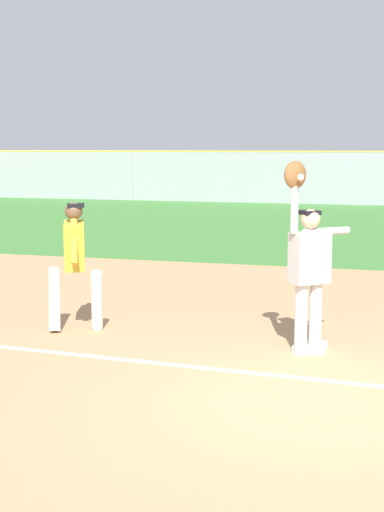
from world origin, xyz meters
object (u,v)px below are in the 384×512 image
runner (75,257)px  parked_car_green (258,183)px  parked_car_silver (379,185)px  baseball (301,177)px  fielder (308,260)px  first_base (310,347)px

runner → parked_car_green: size_ratio=0.38×
parked_car_green → parked_car_silver: size_ratio=0.98×
baseball → parked_car_green: bearing=102.2°
parked_car_silver → parked_car_green: bearing=-171.1°
fielder → parked_car_green: bearing=-27.7°
runner → parked_car_green: bearing=72.1°
first_base → parked_car_green: (-5.97, 26.81, 0.63)m
fielder → baseball: (-0.07, -0.26, 0.98)m
first_base → runner: size_ratio=0.22×
first_base → fielder: (-0.03, -0.16, 1.08)m
runner → parked_car_silver: 27.15m
fielder → parked_car_silver: size_ratio=0.50×
fielder → parked_car_silver: fielder is taller
parked_car_silver → baseball: bearing=-83.4°
fielder → runner: bearing=45.7°
first_base → parked_car_silver: bearing=90.6°
fielder → first_base: bearing=-50.6°
first_base → baseball: bearing=-103.4°
first_base → parked_car_green: bearing=102.5°
baseball → parked_car_green: size_ratio=0.02×
parked_car_green → parked_car_silver: 5.69m
baseball → parked_car_green: 27.89m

